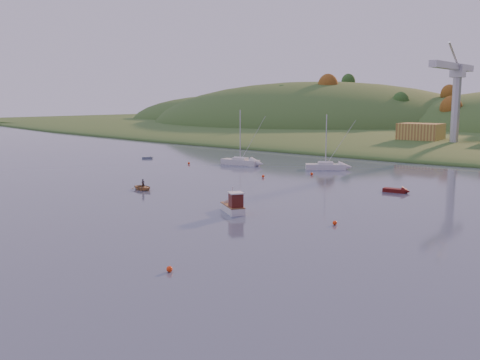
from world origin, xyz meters
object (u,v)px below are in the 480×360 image
Objects in this scene: canoe at (143,187)px; grey_dinghy at (149,158)px; red_tender at (400,191)px; fishing_boat at (232,205)px; sailboat_far at (240,161)px; sailboat_near at (326,166)px.

canoe is 1.46× the size of grey_dinghy.
grey_dinghy is at bearing 165.72° from red_tender.
fishing_boat is 47.63m from sailboat_far.
fishing_boat is 1.40× the size of red_tender.
sailboat_near reaches higher than red_tender.
sailboat_near is 2.64× the size of red_tender.
sailboat_near reaches higher than canoe.
red_tender is at bearing -44.57° from canoe.
fishing_boat reaches higher than canoe.
sailboat_near is at bearing 135.80° from red_tender.
grey_dinghy is (-53.76, 33.02, -0.60)m from fishing_boat.
canoe is (-20.92, 3.49, -0.41)m from fishing_boat.
sailboat_far is at bearing 156.31° from red_tender.
fishing_boat is at bearing -79.39° from grey_dinghy.
fishing_boat is 21.21m from canoe.
sailboat_far is (-29.57, 37.34, -0.05)m from fishing_boat.
sailboat_far reaches higher than fishing_boat.
sailboat_far reaches higher than sailboat_near.
sailboat_far is 24.58m from grey_dinghy.
fishing_boat is at bearing -120.12° from red_tender.
sailboat_near is at bearing -35.14° from grey_dinghy.
sailboat_near is at bearing -42.04° from fishing_boat.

